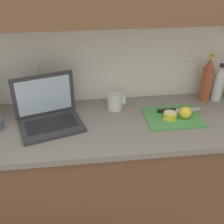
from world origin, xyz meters
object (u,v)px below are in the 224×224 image
object	(u,v)px
knife	(172,110)
bottle_oil_tall	(218,84)
lemon_whole_beside	(185,113)
measuring_cup	(115,101)
cutting_board	(173,117)
laptop	(48,113)
bottle_green_soda	(207,80)
lemon_half_cut	(170,115)

from	to	relation	value
knife	bottle_oil_tall	size ratio (longest dim) A/B	1.13
lemon_whole_beside	measuring_cup	world-z (taller)	measuring_cup
lemon_whole_beside	cutting_board	bearing A→B (deg)	160.75
laptop	cutting_board	size ratio (longest dim) A/B	1.24
lemon_whole_beside	bottle_oil_tall	xyz separation A→B (m)	(0.28, 0.21, 0.07)
measuring_cup	laptop	bearing A→B (deg)	-164.13
lemon_whole_beside	bottle_green_soda	size ratio (longest dim) A/B	0.23
lemon_half_cut	bottle_oil_tall	xyz separation A→B (m)	(0.37, 0.21, 0.08)
lemon_whole_beside	bottle_oil_tall	world-z (taller)	bottle_oil_tall
lemon_half_cut	knife	bearing A→B (deg)	64.82
lemon_whole_beside	bottle_green_soda	world-z (taller)	bottle_green_soda
knife	lemon_half_cut	size ratio (longest dim) A/B	3.65
knife	measuring_cup	world-z (taller)	measuring_cup
cutting_board	measuring_cup	size ratio (longest dim) A/B	2.86
bottle_oil_tall	laptop	bearing A→B (deg)	-171.82
laptop	bottle_green_soda	xyz separation A→B (m)	(0.98, 0.15, 0.08)
lemon_whole_beside	measuring_cup	bearing A→B (deg)	156.33
laptop	cutting_board	bearing A→B (deg)	-19.14
cutting_board	lemon_whole_beside	xyz separation A→B (m)	(0.06, -0.02, 0.04)
laptop	knife	xyz separation A→B (m)	(0.73, 0.02, -0.05)
bottle_green_soda	bottle_oil_tall	world-z (taller)	bottle_green_soda
laptop	knife	world-z (taller)	laptop
laptop	bottle_green_soda	distance (m)	1.00
laptop	bottle_green_soda	bearing A→B (deg)	-7.40
laptop	lemon_whole_beside	size ratio (longest dim) A/B	5.71
bottle_green_soda	lemon_whole_beside	bearing A→B (deg)	-133.65
cutting_board	lemon_whole_beside	distance (m)	0.08
knife	bottle_oil_tall	xyz separation A→B (m)	(0.34, 0.13, 0.09)
bottle_green_soda	bottle_oil_tall	distance (m)	0.09
lemon_whole_beside	bottle_oil_tall	bearing A→B (deg)	36.67
cutting_board	bottle_green_soda	bearing A→B (deg)	35.39
laptop	lemon_whole_beside	xyz separation A→B (m)	(0.78, -0.06, -0.02)
knife	measuring_cup	bearing A→B (deg)	162.17
knife	bottle_green_soda	size ratio (longest dim) A/B	0.90
bottle_oil_tall	lemon_whole_beside	bearing A→B (deg)	-143.33
lemon_half_cut	laptop	bearing A→B (deg)	175.50
lemon_half_cut	lemon_whole_beside	distance (m)	0.09
cutting_board	bottle_oil_tall	xyz separation A→B (m)	(0.35, 0.19, 0.11)
knife	lemon_whole_beside	world-z (taller)	lemon_whole_beside
lemon_half_cut	cutting_board	bearing A→B (deg)	36.72
lemon_whole_beside	knife	bearing A→B (deg)	124.28
cutting_board	knife	distance (m)	0.06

